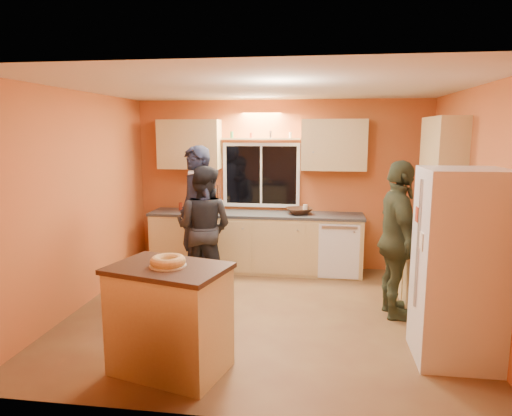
% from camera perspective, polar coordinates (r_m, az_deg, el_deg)
% --- Properties ---
extents(ground, '(4.50, 4.50, 0.00)m').
position_cam_1_polar(ground, '(5.51, 1.07, -13.11)').
color(ground, brown).
rests_on(ground, ground).
extents(room_shell, '(4.54, 4.04, 2.61)m').
position_cam_1_polar(room_shell, '(5.50, 2.89, 4.28)').
color(room_shell, '#B5632E').
rests_on(room_shell, ground).
extents(back_counter, '(4.23, 0.62, 0.90)m').
position_cam_1_polar(back_counter, '(6.98, 2.90, -4.32)').
color(back_counter, tan).
rests_on(back_counter, ground).
extents(right_counter, '(0.62, 1.84, 0.90)m').
position_cam_1_polar(right_counter, '(5.95, 20.88, -7.42)').
color(right_counter, tan).
rests_on(right_counter, ground).
extents(refrigerator, '(0.72, 0.70, 1.80)m').
position_cam_1_polar(refrigerator, '(4.60, 24.01, -6.71)').
color(refrigerator, silver).
rests_on(refrigerator, ground).
extents(island, '(1.14, 0.92, 0.97)m').
position_cam_1_polar(island, '(4.22, -10.72, -13.35)').
color(island, tan).
rests_on(island, ground).
extents(bundt_pastry, '(0.31, 0.31, 0.09)m').
position_cam_1_polar(bundt_pastry, '(4.05, -10.95, -6.53)').
color(bundt_pastry, '#DEAD5B').
rests_on(bundt_pastry, island).
extents(person_left, '(0.82, 0.84, 1.94)m').
position_cam_1_polar(person_left, '(6.24, -7.43, -1.18)').
color(person_left, black).
rests_on(person_left, ground).
extents(person_center, '(0.91, 0.77, 1.68)m').
position_cam_1_polar(person_center, '(6.18, -6.53, -2.49)').
color(person_center, black).
rests_on(person_center, ground).
extents(person_right, '(0.54, 1.10, 1.81)m').
position_cam_1_polar(person_right, '(5.43, 17.28, -3.85)').
color(person_right, '#343C26').
rests_on(person_right, ground).
extents(mixing_bowl, '(0.49, 0.49, 0.09)m').
position_cam_1_polar(mixing_bowl, '(6.86, 5.42, -0.37)').
color(mixing_bowl, black).
rests_on(mixing_bowl, back_counter).
extents(utensil_crock, '(0.14, 0.14, 0.17)m').
position_cam_1_polar(utensil_crock, '(7.04, -4.67, 0.22)').
color(utensil_crock, beige).
rests_on(utensil_crock, back_counter).
extents(potted_plant, '(0.35, 0.33, 0.31)m').
position_cam_1_polar(potted_plant, '(5.33, 21.55, -2.65)').
color(potted_plant, gray).
rests_on(potted_plant, right_counter).
extents(red_box, '(0.20, 0.18, 0.07)m').
position_cam_1_polar(red_box, '(6.42, 19.70, -1.68)').
color(red_box, maroon).
rests_on(red_box, right_counter).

